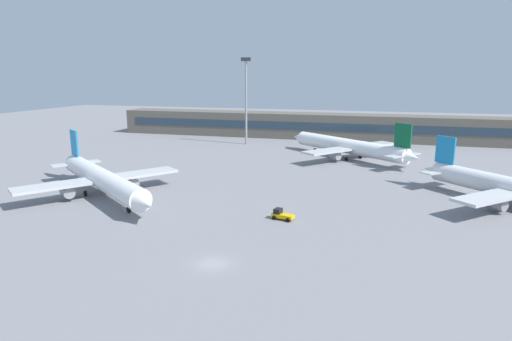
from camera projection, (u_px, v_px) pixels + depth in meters
The scene contains 6 objects.
ground_plane at pixel (283, 186), 91.88m from camera, with size 400.00×400.00×0.00m, color gray.
terminal_building at pixel (327, 126), 158.47m from camera, with size 157.29×12.13×9.00m.
airplane_near at pixel (102, 179), 83.45m from camera, with size 37.91×30.31×11.08m.
airplane_far at pixel (347, 146), 121.16m from camera, with size 37.98×32.45×11.42m.
baggage_tug_yellow at pixel (282, 215), 70.65m from camera, with size 3.85×2.48×1.75m.
floodlight_tower_west at pixel (246, 95), 143.33m from camera, with size 3.20×0.80×28.32m.
Camera 1 is at (19.18, -47.09, 23.09)m, focal length 30.63 mm.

